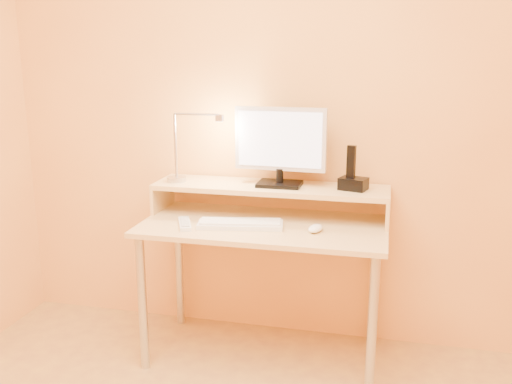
% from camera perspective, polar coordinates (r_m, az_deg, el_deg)
% --- Properties ---
extents(wall_back, '(3.00, 0.04, 2.50)m').
position_cam_1_polar(wall_back, '(2.96, 2.19, 8.42)').
color(wall_back, '#F9B356').
rests_on(wall_back, floor).
extents(desk_leg_fl, '(0.04, 0.04, 0.69)m').
position_cam_1_polar(desk_leg_fl, '(2.84, -11.49, -11.08)').
color(desk_leg_fl, '#BABAC0').
rests_on(desk_leg_fl, floor).
extents(desk_leg_fr, '(0.04, 0.04, 0.69)m').
position_cam_1_polar(desk_leg_fr, '(2.61, 11.73, -13.44)').
color(desk_leg_fr, '#BABAC0').
rests_on(desk_leg_fr, floor).
extents(desk_leg_bl, '(0.04, 0.04, 0.69)m').
position_cam_1_polar(desk_leg_bl, '(3.26, -7.82, -7.55)').
color(desk_leg_bl, '#BABAC0').
rests_on(desk_leg_bl, floor).
extents(desk_leg_br, '(0.04, 0.04, 0.69)m').
position_cam_1_polar(desk_leg_br, '(3.06, 12.05, -9.19)').
color(desk_leg_br, '#BABAC0').
rests_on(desk_leg_br, floor).
extents(desk_lower, '(1.20, 0.60, 0.02)m').
position_cam_1_polar(desk_lower, '(2.76, 0.79, -3.48)').
color(desk_lower, tan).
rests_on(desk_lower, floor).
extents(shelf_riser_left, '(0.02, 0.30, 0.14)m').
position_cam_1_polar(shelf_riser_left, '(3.05, -9.48, -0.42)').
color(shelf_riser_left, tan).
rests_on(shelf_riser_left, desk_lower).
extents(shelf_riser_right, '(0.02, 0.30, 0.14)m').
position_cam_1_polar(shelf_riser_right, '(2.82, 13.27, -1.78)').
color(shelf_riser_right, tan).
rests_on(shelf_riser_right, desk_lower).
extents(desk_shelf, '(1.20, 0.30, 0.02)m').
position_cam_1_polar(desk_shelf, '(2.86, 1.46, 0.45)').
color(desk_shelf, tan).
rests_on(desk_shelf, desk_lower).
extents(monitor_foot, '(0.22, 0.16, 0.02)m').
position_cam_1_polar(monitor_foot, '(2.85, 2.42, 0.82)').
color(monitor_foot, black).
rests_on(monitor_foot, desk_shelf).
extents(monitor_neck, '(0.04, 0.04, 0.07)m').
position_cam_1_polar(monitor_neck, '(2.84, 2.43, 1.69)').
color(monitor_neck, black).
rests_on(monitor_neck, monitor_foot).
extents(monitor_panel, '(0.47, 0.06, 0.32)m').
position_cam_1_polar(monitor_panel, '(2.81, 2.50, 5.42)').
color(monitor_panel, silver).
rests_on(monitor_panel, monitor_neck).
extents(monitor_back, '(0.42, 0.03, 0.27)m').
position_cam_1_polar(monitor_back, '(2.84, 2.59, 5.48)').
color(monitor_back, black).
rests_on(monitor_back, monitor_panel).
extents(monitor_screen, '(0.42, 0.02, 0.28)m').
position_cam_1_polar(monitor_screen, '(2.80, 2.43, 5.36)').
color(monitor_screen, silver).
rests_on(monitor_screen, monitor_panel).
extents(lamp_base, '(0.10, 0.10, 0.02)m').
position_cam_1_polar(lamp_base, '(2.97, -8.09, 1.30)').
color(lamp_base, '#BABAC0').
rests_on(lamp_base, desk_shelf).
extents(lamp_post, '(0.01, 0.01, 0.33)m').
position_cam_1_polar(lamp_post, '(2.93, -8.20, 4.69)').
color(lamp_post, '#BABAC0').
rests_on(lamp_post, lamp_base).
extents(lamp_arm, '(0.24, 0.01, 0.01)m').
position_cam_1_polar(lamp_arm, '(2.87, -6.06, 7.87)').
color(lamp_arm, '#BABAC0').
rests_on(lamp_arm, lamp_post).
extents(lamp_head, '(0.04, 0.04, 0.03)m').
position_cam_1_polar(lamp_head, '(2.83, -3.74, 7.54)').
color(lamp_head, '#BABAC0').
rests_on(lamp_head, lamp_arm).
extents(lamp_bulb, '(0.03, 0.03, 0.00)m').
position_cam_1_polar(lamp_bulb, '(2.84, -3.74, 7.22)').
color(lamp_bulb, '#FFEAC6').
rests_on(lamp_bulb, lamp_head).
extents(phone_dock, '(0.15, 0.13, 0.06)m').
position_cam_1_polar(phone_dock, '(2.80, 9.89, 0.84)').
color(phone_dock, black).
rests_on(phone_dock, desk_shelf).
extents(phone_handset, '(0.05, 0.04, 0.16)m').
position_cam_1_polar(phone_handset, '(2.78, 9.67, 3.06)').
color(phone_handset, black).
rests_on(phone_handset, phone_dock).
extents(phone_led, '(0.01, 0.00, 0.04)m').
position_cam_1_polar(phone_led, '(2.75, 10.76, 0.55)').
color(phone_led, '#184BFF').
rests_on(phone_led, phone_dock).
extents(keyboard, '(0.42, 0.20, 0.02)m').
position_cam_1_polar(keyboard, '(2.70, -1.62, -3.36)').
color(keyboard, white).
rests_on(keyboard, desk_lower).
extents(mouse, '(0.08, 0.11, 0.04)m').
position_cam_1_polar(mouse, '(2.64, 6.08, -3.70)').
color(mouse, white).
rests_on(mouse, desk_lower).
extents(remote_control, '(0.13, 0.20, 0.02)m').
position_cam_1_polar(remote_control, '(2.74, -7.27, -3.24)').
color(remote_control, white).
rests_on(remote_control, desk_lower).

